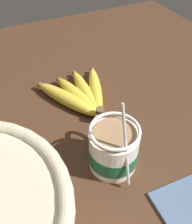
% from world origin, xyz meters
% --- Properties ---
extents(table, '(1.22, 1.22, 0.03)m').
position_xyz_m(table, '(0.00, 0.00, 0.01)').
color(table, '#422819').
rests_on(table, ground).
extents(coffee_mug, '(0.14, 0.09, 0.17)m').
position_xyz_m(coffee_mug, '(-0.10, -0.03, 0.07)').
color(coffee_mug, white).
rests_on(coffee_mug, table).
extents(banana_bunch, '(0.20, 0.18, 0.04)m').
position_xyz_m(banana_bunch, '(0.11, -0.04, 0.04)').
color(banana_bunch, brown).
rests_on(banana_bunch, table).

